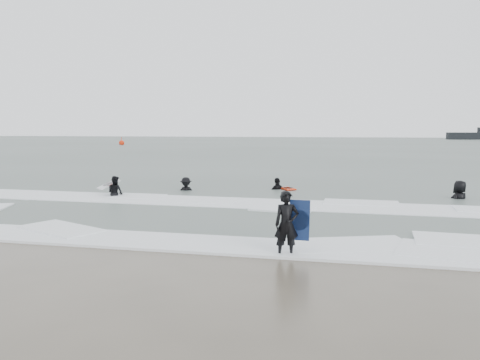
% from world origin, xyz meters
% --- Properties ---
extents(ground, '(320.00, 320.00, 0.00)m').
position_xyz_m(ground, '(0.00, 0.00, 0.00)').
color(ground, brown).
rests_on(ground, ground).
extents(sea, '(320.00, 320.00, 0.00)m').
position_xyz_m(sea, '(0.00, 80.00, 0.06)').
color(sea, '#47544C').
rests_on(sea, ground).
extents(surfer_centre, '(0.67, 0.54, 1.58)m').
position_xyz_m(surfer_centre, '(2.63, -1.17, 0.00)').
color(surfer_centre, black).
rests_on(surfer_centre, ground).
extents(surfer_wading, '(0.89, 0.80, 1.51)m').
position_xyz_m(surfer_wading, '(-6.04, 6.59, 0.00)').
color(surfer_wading, black).
rests_on(surfer_wading, ground).
extents(surfer_breaker, '(1.12, 0.83, 1.55)m').
position_xyz_m(surfer_breaker, '(-3.68, 9.13, 0.00)').
color(surfer_breaker, black).
rests_on(surfer_breaker, ground).
extents(surfer_right_near, '(1.04, 1.03, 1.77)m').
position_xyz_m(surfer_right_near, '(0.52, 10.70, 0.00)').
color(surfer_right_near, black).
rests_on(surfer_right_near, ground).
extents(surfer_right_far, '(1.09, 1.15, 1.98)m').
position_xyz_m(surfer_right_far, '(8.56, 9.45, 0.00)').
color(surfer_right_far, black).
rests_on(surfer_right_far, ground).
extents(surf_foam, '(30.03, 9.06, 0.09)m').
position_xyz_m(surf_foam, '(0.00, 3.70, 0.04)').
color(surf_foam, white).
rests_on(surf_foam, ground).
extents(bodyboards, '(10.07, 12.23, 1.25)m').
position_xyz_m(bodyboards, '(-0.89, 5.56, 0.50)').
color(bodyboards, '#0F1D46').
rests_on(bodyboards, ground).
extents(buoy, '(1.00, 1.00, 1.65)m').
position_xyz_m(buoy, '(-38.16, 68.01, 0.42)').
color(buoy, red).
rests_on(buoy, ground).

